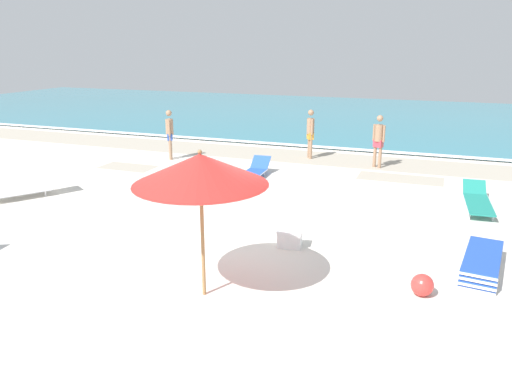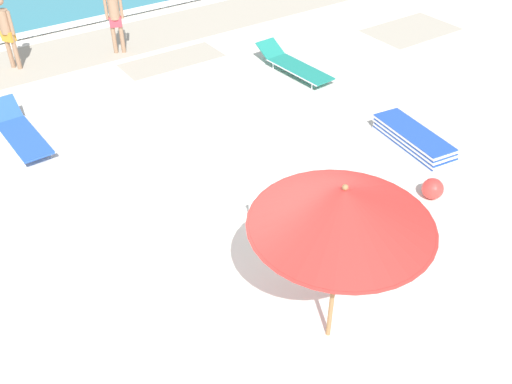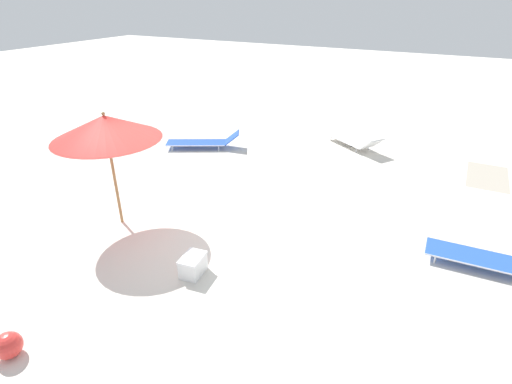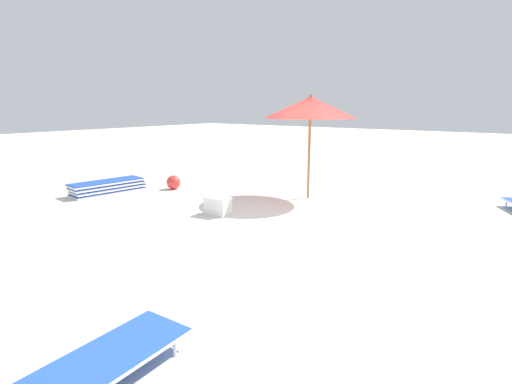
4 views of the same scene
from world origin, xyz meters
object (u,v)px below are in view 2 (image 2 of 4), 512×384
object	(u,v)px
sun_lounger_under_umbrella	(20,132)
beachgoer_shoreline_child	(6,29)
beach_umbrella	(343,208)
beach_ball	(433,189)
sun_lounger_near_water_left	(294,65)
beachgoer_strolling_adult	(114,15)
cooler_box	(266,208)
lounger_stack	(414,139)

from	to	relation	value
sun_lounger_under_umbrella	beachgoer_shoreline_child	bearing A→B (deg)	73.03
beach_umbrella	beach_ball	size ratio (longest dim) A/B	6.58
sun_lounger_near_water_left	beach_ball	distance (m)	5.40
sun_lounger_near_water_left	beachgoer_strolling_adult	world-z (taller)	beachgoer_strolling_adult
beach_ball	cooler_box	world-z (taller)	beach_ball
beachgoer_shoreline_child	beach_ball	size ratio (longest dim) A/B	4.71
lounger_stack	cooler_box	bearing A→B (deg)	-170.37
beach_ball	sun_lounger_near_water_left	bearing A→B (deg)	78.49
lounger_stack	beach_ball	world-z (taller)	beach_ball
beach_ball	beachgoer_shoreline_child	bearing A→B (deg)	114.99
lounger_stack	sun_lounger_near_water_left	xyz separation A→B (m)	(0.10, 3.95, 0.04)
beach_umbrella	lounger_stack	distance (m)	5.46
sun_lounger_under_umbrella	lounger_stack	bearing A→B (deg)	-38.38
beachgoer_strolling_adult	cooler_box	world-z (taller)	beachgoer_strolling_adult
beach_umbrella	sun_lounger_near_water_left	world-z (taller)	beach_umbrella
beach_umbrella	beachgoer_strolling_adult	world-z (taller)	beach_umbrella
sun_lounger_under_umbrella	cooler_box	xyz separation A→B (m)	(2.63, -4.71, -0.02)
beach_umbrella	beach_ball	distance (m)	4.12
sun_lounger_near_water_left	beachgoer_shoreline_child	world-z (taller)	beachgoer_shoreline_child
beach_ball	cooler_box	distance (m)	2.92
sun_lounger_under_umbrella	cooler_box	distance (m)	5.39
beach_umbrella	sun_lounger_near_water_left	xyz separation A→B (m)	(4.48, 6.53, -1.95)
beach_umbrella	sun_lounger_under_umbrella	bearing A→B (deg)	104.78
beach_umbrella	beachgoer_shoreline_child	size ratio (longest dim) A/B	1.40
beachgoer_shoreline_child	cooler_box	world-z (taller)	beachgoer_shoreline_child
beachgoer_shoreline_child	beach_umbrella	bearing A→B (deg)	152.63
sun_lounger_under_umbrella	beach_ball	bearing A→B (deg)	-50.44
sun_lounger_under_umbrella	beachgoer_strolling_adult	world-z (taller)	beachgoer_strolling_adult
sun_lounger_under_umbrella	beachgoer_shoreline_child	xyz separation A→B (m)	(0.91, 3.48, 0.79)
beach_umbrella	cooler_box	bearing A→B (deg)	73.05
sun_lounger_under_umbrella	beach_ball	size ratio (longest dim) A/B	5.87
sun_lounger_near_water_left	cooler_box	world-z (taller)	sun_lounger_near_water_left
cooler_box	beach_umbrella	bearing A→B (deg)	65.68
lounger_stack	cooler_box	size ratio (longest dim) A/B	3.61
beach_ball	lounger_stack	bearing A→B (deg)	53.83
beach_umbrella	cooler_box	xyz separation A→B (m)	(0.75, 2.45, -1.96)
beachgoer_strolling_adult	beach_ball	bearing A→B (deg)	-54.37
lounger_stack	beachgoer_shoreline_child	world-z (taller)	beachgoer_shoreline_child
sun_lounger_under_umbrella	sun_lounger_near_water_left	distance (m)	6.40
sun_lounger_under_umbrella	beach_ball	xyz separation A→B (m)	(5.29, -5.91, -0.02)
sun_lounger_under_umbrella	beachgoer_strolling_adult	distance (m)	4.53
lounger_stack	sun_lounger_near_water_left	world-z (taller)	sun_lounger_near_water_left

